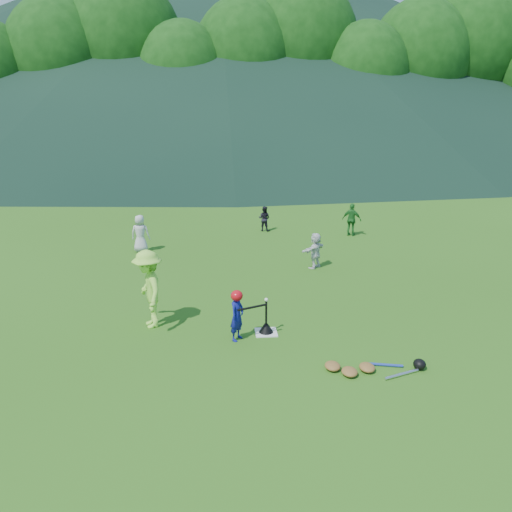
{
  "coord_description": "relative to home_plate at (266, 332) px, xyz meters",
  "views": [
    {
      "loc": [
        -0.99,
        -9.35,
        4.56
      ],
      "look_at": [
        0.0,
        2.5,
        0.9
      ],
      "focal_mm": 35.0,
      "sensor_mm": 36.0,
      "label": 1
    }
  ],
  "objects": [
    {
      "name": "fielder_d",
      "position": [
        1.84,
        4.14,
        0.51
      ],
      "size": [
        0.91,
        0.88,
        1.03
      ],
      "primitive_type": "imported",
      "rotation": [
        0.0,
        0.0,
        3.9
      ],
      "color": "silver",
      "rests_on": "ground"
    },
    {
      "name": "batter_child",
      "position": [
        -0.61,
        -0.25,
        0.5
      ],
      "size": [
        0.41,
        0.45,
        1.02
      ],
      "primitive_type": "imported",
      "rotation": [
        0.0,
        0.0,
        1.0
      ],
      "color": "navy",
      "rests_on": "ground"
    },
    {
      "name": "equipment_pile",
      "position": [
        1.63,
        -1.68,
        0.06
      ],
      "size": [
        1.8,
        0.64,
        0.19
      ],
      "color": "olive",
      "rests_on": "ground"
    },
    {
      "name": "fielder_a",
      "position": [
        -3.37,
        6.2,
        0.59
      ],
      "size": [
        0.62,
        0.44,
        1.2
      ],
      "primitive_type": "imported",
      "rotation": [
        0.0,
        0.0,
        3.03
      ],
      "color": "#B9B9B9",
      "rests_on": "ground"
    },
    {
      "name": "outfield_fence",
      "position": [
        0.0,
        28.0,
        0.69
      ],
      "size": [
        70.07,
        0.08,
        1.33
      ],
      "color": "gray",
      "rests_on": "ground"
    },
    {
      "name": "tree_line",
      "position": [
        0.2,
        33.83,
        8.2
      ],
      "size": [
        70.04,
        11.4,
        14.82
      ],
      "color": "#382314",
      "rests_on": "ground"
    },
    {
      "name": "ground",
      "position": [
        0.0,
        0.0,
        -0.01
      ],
      "size": [
        120.0,
        120.0,
        0.0
      ],
      "primitive_type": "plane",
      "color": "#2B5C15",
      "rests_on": "ground"
    },
    {
      "name": "batting_tee",
      "position": [
        0.0,
        0.0,
        0.12
      ],
      "size": [
        0.3,
        0.3,
        0.68
      ],
      "color": "black",
      "rests_on": "home_plate"
    },
    {
      "name": "fielder_b",
      "position": [
        0.82,
        8.58,
        0.45
      ],
      "size": [
        0.56,
        0.51,
        0.93
      ],
      "primitive_type": "imported",
      "rotation": [
        0.0,
        0.0,
        2.68
      ],
      "color": "black",
      "rests_on": "ground"
    },
    {
      "name": "distant_hills",
      "position": [
        -7.63,
        81.81,
        14.97
      ],
      "size": [
        155.0,
        140.0,
        32.0
      ],
      "color": "black",
      "rests_on": "ground"
    },
    {
      "name": "baseball",
      "position": [
        0.0,
        0.0,
        0.73
      ],
      "size": [
        0.08,
        0.08,
        0.08
      ],
      "primitive_type": "sphere",
      "color": "white",
      "rests_on": "batting_tee"
    },
    {
      "name": "fielder_c",
      "position": [
        3.85,
        7.63,
        0.57
      ],
      "size": [
        0.73,
        0.59,
        1.16
      ],
      "primitive_type": "imported",
      "rotation": [
        0.0,
        0.0,
        2.61
      ],
      "color": "#206B24",
      "rests_on": "ground"
    },
    {
      "name": "adult_coach",
      "position": [
        -2.42,
        0.54,
        0.83
      ],
      "size": [
        0.91,
        1.22,
        1.68
      ],
      "primitive_type": "imported",
      "rotation": [
        0.0,
        0.0,
        -1.28
      ],
      "color": "#9DE844",
      "rests_on": "ground"
    },
    {
      "name": "home_plate",
      "position": [
        0.0,
        0.0,
        0.0
      ],
      "size": [
        0.45,
        0.45,
        0.02
      ],
      "primitive_type": "cube",
      "color": "silver",
      "rests_on": "ground"
    },
    {
      "name": "batter_gear",
      "position": [
        -0.59,
        -0.25,
        0.91
      ],
      "size": [
        0.72,
        0.28,
        0.38
      ],
      "color": "#B80C15",
      "rests_on": "ground"
    }
  ]
}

